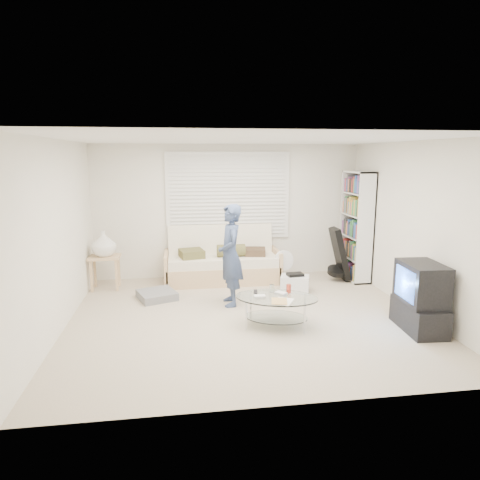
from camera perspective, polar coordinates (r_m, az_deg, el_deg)
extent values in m
plane|color=tan|center=(6.26, 0.91, -10.24)|extent=(5.00, 5.00, 0.00)
cube|color=white|center=(8.13, -1.59, 3.84)|extent=(5.00, 0.02, 2.50)
cube|color=white|center=(3.77, 6.44, -4.82)|extent=(5.00, 0.02, 2.50)
cube|color=white|center=(6.05, -23.11, 0.42)|extent=(0.02, 4.50, 2.50)
cube|color=white|center=(6.78, 22.30, 1.55)|extent=(0.02, 4.50, 2.50)
cube|color=white|center=(5.83, 0.99, 13.28)|extent=(5.00, 4.50, 0.02)
cube|color=white|center=(8.06, -1.58, 5.93)|extent=(2.32, 0.06, 1.62)
cube|color=black|center=(8.05, -1.57, 5.92)|extent=(2.20, 0.01, 1.50)
cube|color=silver|center=(8.02, -1.55, 5.90)|extent=(2.16, 0.04, 1.50)
cube|color=silver|center=(8.04, -1.56, 5.92)|extent=(2.32, 0.08, 1.62)
cube|color=tan|center=(7.91, -2.36, -4.40)|extent=(2.03, 0.81, 0.33)
cube|color=beige|center=(7.83, -2.36, -2.72)|extent=(1.95, 0.75, 0.16)
cube|color=beige|center=(8.10, -2.63, -0.05)|extent=(1.95, 0.23, 0.62)
cube|color=tan|center=(7.85, -9.78, -3.77)|extent=(0.06, 0.81, 0.57)
cube|color=tan|center=(8.05, 4.87, -3.27)|extent=(0.06, 0.81, 0.57)
cube|color=brown|center=(7.73, -6.47, -1.81)|extent=(0.48, 0.48, 0.14)
cylinder|color=brown|center=(7.75, -1.20, -1.40)|extent=(0.51, 0.22, 0.22)
cube|color=#3E2C1F|center=(7.88, 2.05, -1.57)|extent=(0.42, 0.42, 0.12)
cube|color=gray|center=(7.13, -11.02, -7.21)|extent=(0.71, 0.71, 0.13)
cube|color=tan|center=(7.74, -17.62, -2.18)|extent=(0.52, 0.41, 0.04)
cube|color=tan|center=(7.70, -19.20, -4.58)|extent=(0.04, 0.04, 0.56)
cube|color=tan|center=(7.63, -16.14, -4.54)|extent=(0.04, 0.04, 0.56)
cube|color=tan|center=(7.99, -18.79, -3.98)|extent=(0.04, 0.04, 0.56)
cube|color=tan|center=(7.92, -15.84, -3.93)|extent=(0.04, 0.04, 0.56)
imported|color=white|center=(7.69, -17.72, -0.46)|extent=(0.42, 0.42, 0.43)
cube|color=white|center=(8.22, 15.27, 1.82)|extent=(0.32, 0.85, 2.01)
cube|color=black|center=(8.07, 13.17, -1.81)|extent=(0.36, 0.36, 0.98)
cylinder|color=black|center=(8.14, 12.82, -4.06)|extent=(0.36, 0.37, 0.18)
cylinder|color=white|center=(7.89, 5.82, -5.62)|extent=(0.25, 0.25, 0.03)
cylinder|color=white|center=(7.85, 5.84, -4.51)|extent=(0.03, 0.03, 0.32)
cylinder|color=white|center=(7.78, 5.88, -2.67)|extent=(0.38, 0.22, 0.37)
cylinder|color=white|center=(7.78, 5.88, -2.67)|extent=(0.11, 0.08, 0.10)
cube|color=white|center=(7.38, 7.33, -5.82)|extent=(0.55, 0.47, 0.28)
cube|color=black|center=(7.33, 7.36, -4.59)|extent=(0.28, 0.21, 0.05)
cube|color=black|center=(6.25, 22.76, -9.36)|extent=(0.50, 0.86, 0.37)
cube|color=black|center=(6.11, 23.08, -5.34)|extent=(0.51, 0.72, 0.54)
cube|color=#4B85F7|center=(6.01, 21.20, -5.47)|extent=(0.05, 0.54, 0.41)
ellipsoid|color=silver|center=(5.85, 4.90, -7.64)|extent=(1.27, 1.01, 0.02)
ellipsoid|color=silver|center=(5.94, 4.85, -10.22)|extent=(0.97, 0.77, 0.01)
cylinder|color=silver|center=(5.75, 0.82, -10.18)|extent=(0.03, 0.03, 0.39)
cylinder|color=silver|center=(5.70, 8.61, -10.51)|extent=(0.03, 0.03, 0.39)
cylinder|color=silver|center=(6.16, 1.42, -8.69)|extent=(0.03, 0.03, 0.39)
cylinder|color=silver|center=(6.11, 8.66, -8.98)|extent=(0.03, 0.03, 0.39)
cube|color=white|center=(5.78, 2.63, -7.55)|extent=(0.16, 0.11, 0.04)
cube|color=white|center=(5.93, 5.47, -7.10)|extent=(0.18, 0.18, 0.04)
cylinder|color=silver|center=(6.00, 4.27, -6.48)|extent=(0.06, 0.06, 0.11)
cylinder|color=#CD4432|center=(6.01, 6.50, -6.46)|extent=(0.07, 0.07, 0.12)
cube|color=black|center=(5.98, 2.07, -6.95)|extent=(0.08, 0.18, 0.02)
cube|color=white|center=(5.67, 5.79, -8.14)|extent=(0.34, 0.37, 0.01)
cube|color=tan|center=(5.65, 5.26, -8.11)|extent=(0.26, 0.31, 0.01)
imported|color=#35496A|center=(6.56, -1.28, -2.05)|extent=(0.41, 0.59, 1.57)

